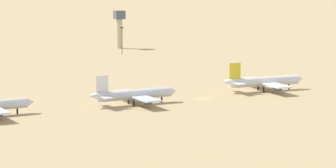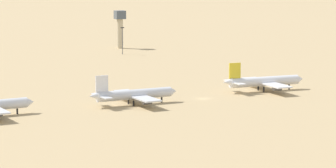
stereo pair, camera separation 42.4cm
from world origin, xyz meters
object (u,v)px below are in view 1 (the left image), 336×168
control_tower (119,26)px  light_pole_east (122,38)px  parked_jet_white_3 (134,95)px  parked_jet_yellow_4 (263,81)px

control_tower → light_pole_east: bearing=-107.2°
parked_jet_white_3 → light_pole_east: 146.71m
light_pole_east → control_tower: bearing=72.8°
control_tower → parked_jet_yellow_4: bearing=-90.9°
parked_jet_white_3 → control_tower: bearing=67.7°
parked_jet_yellow_4 → control_tower: (2.48, 158.36, 8.54)m
parked_jet_white_3 → parked_jet_yellow_4: parked_jet_yellow_4 is taller
parked_jet_yellow_4 → light_pole_east: (-6.16, 130.51, 4.43)m
light_pole_east → parked_jet_white_3: bearing=-108.3°
parked_jet_white_3 → light_pole_east: bearing=67.5°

